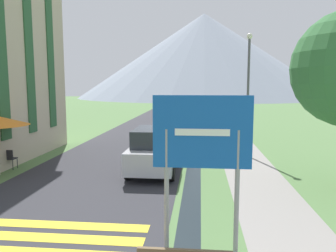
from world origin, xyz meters
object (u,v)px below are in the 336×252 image
object	(u,v)px
cafe_chair_far_right	(10,157)
streetlamp	(248,86)
parked_car_near	(154,150)
road_sign	(202,148)
parked_car_far	(176,125)

from	to	relation	value
cafe_chair_far_right	streetlamp	distance (m)	11.37
parked_car_near	cafe_chair_far_right	size ratio (longest dim) A/B	4.82
cafe_chair_far_right	parked_car_near	bearing A→B (deg)	2.78
road_sign	streetlamp	distance (m)	10.28
cafe_chair_far_right	streetlamp	size ratio (longest dim) A/B	0.14
parked_car_far	streetlamp	world-z (taller)	streetlamp
parked_car_near	streetlamp	world-z (taller)	streetlamp
road_sign	parked_car_far	world-z (taller)	road_sign
parked_car_near	parked_car_far	xyz separation A→B (m)	(0.24, 8.57, -0.00)
parked_car_far	cafe_chair_far_right	bearing A→B (deg)	-125.94
road_sign	parked_car_near	xyz separation A→B (m)	(-1.89, 6.39, -1.36)
parked_car_near	cafe_chair_far_right	bearing A→B (deg)	-178.10
parked_car_near	streetlamp	size ratio (longest dim) A/B	0.68
parked_car_far	cafe_chair_far_right	xyz separation A→B (m)	(-6.36, -8.77, -0.40)
road_sign	cafe_chair_far_right	xyz separation A→B (m)	(-8.01, 6.19, -1.75)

